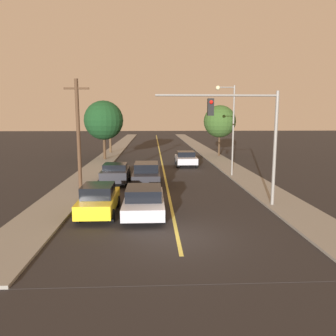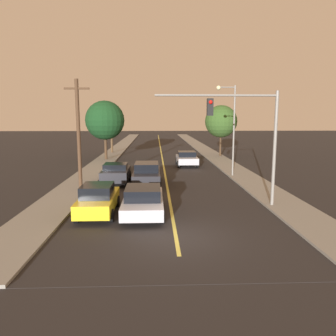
{
  "view_description": "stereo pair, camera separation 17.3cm",
  "coord_description": "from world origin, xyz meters",
  "px_view_note": "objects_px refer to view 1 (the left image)",
  "views": [
    {
      "loc": [
        -1.01,
        -13.04,
        4.98
      ],
      "look_at": [
        0.0,
        8.25,
        1.6
      ],
      "focal_mm": 35.0,
      "sensor_mm": 36.0,
      "label": 1
    },
    {
      "loc": [
        -0.84,
        -13.05,
        4.98
      ],
      "look_at": [
        0.0,
        8.25,
        1.6
      ],
      "focal_mm": 35.0,
      "sensor_mm": 36.0,
      "label": 2
    }
  ],
  "objects_px": {
    "car_near_lane_second": "(147,173)",
    "tree_left_near": "(104,120)",
    "car_outer_lane_second": "(116,173)",
    "tree_right_near": "(220,121)",
    "tree_left_far": "(110,121)",
    "car_outer_lane_front": "(99,200)",
    "traffic_signal_mast": "(246,126)",
    "utility_pole_left": "(78,133)",
    "car_near_lane_front": "(144,200)",
    "streetlamp_right": "(229,119)",
    "car_far_oncoming": "(186,158)"
  },
  "relations": [
    {
      "from": "car_near_lane_second",
      "to": "streetlamp_right",
      "type": "distance_m",
      "value": 8.26
    },
    {
      "from": "tree_right_near",
      "to": "traffic_signal_mast",
      "type": "bearing_deg",
      "value": -98.07
    },
    {
      "from": "car_near_lane_second",
      "to": "tree_left_far",
      "type": "relative_size",
      "value": 0.93
    },
    {
      "from": "car_outer_lane_front",
      "to": "car_near_lane_front",
      "type": "bearing_deg",
      "value": -1.65
    },
    {
      "from": "traffic_signal_mast",
      "to": "utility_pole_left",
      "type": "xyz_separation_m",
      "value": [
        -9.85,
        4.22,
        -0.55
      ]
    },
    {
      "from": "car_far_oncoming",
      "to": "tree_left_near",
      "type": "relative_size",
      "value": 0.6
    },
    {
      "from": "car_near_lane_front",
      "to": "tree_left_near",
      "type": "distance_m",
      "value": 22.14
    },
    {
      "from": "tree_left_near",
      "to": "car_near_lane_second",
      "type": "bearing_deg",
      "value": -69.93
    },
    {
      "from": "tree_right_near",
      "to": "tree_left_far",
      "type": "bearing_deg",
      "value": 161.98
    },
    {
      "from": "traffic_signal_mast",
      "to": "tree_left_far",
      "type": "bearing_deg",
      "value": 111.55
    },
    {
      "from": "car_outer_lane_second",
      "to": "tree_left_near",
      "type": "relative_size",
      "value": 0.59
    },
    {
      "from": "traffic_signal_mast",
      "to": "car_outer_lane_front",
      "type": "bearing_deg",
      "value": -172.07
    },
    {
      "from": "car_outer_lane_front",
      "to": "tree_left_near",
      "type": "bearing_deg",
      "value": 97.31
    },
    {
      "from": "car_outer_lane_second",
      "to": "utility_pole_left",
      "type": "xyz_separation_m",
      "value": [
        -2.07,
        -2.49,
        3.07
      ]
    },
    {
      "from": "traffic_signal_mast",
      "to": "tree_left_far",
      "type": "relative_size",
      "value": 1.2
    },
    {
      "from": "car_outer_lane_second",
      "to": "tree_left_far",
      "type": "bearing_deg",
      "value": 98.19
    },
    {
      "from": "car_near_lane_front",
      "to": "car_near_lane_second",
      "type": "bearing_deg",
      "value": 90.0
    },
    {
      "from": "utility_pole_left",
      "to": "car_outer_lane_front",
      "type": "bearing_deg",
      "value": -68.73
    },
    {
      "from": "car_near_lane_front",
      "to": "utility_pole_left",
      "type": "relative_size",
      "value": 0.66
    },
    {
      "from": "traffic_signal_mast",
      "to": "streetlamp_right",
      "type": "height_order",
      "value": "streetlamp_right"
    },
    {
      "from": "car_outer_lane_front",
      "to": "tree_left_far",
      "type": "height_order",
      "value": "tree_left_far"
    },
    {
      "from": "car_outer_lane_front",
      "to": "tree_left_near",
      "type": "xyz_separation_m",
      "value": [
        -2.71,
        21.16,
        3.73
      ]
    },
    {
      "from": "car_near_lane_second",
      "to": "utility_pole_left",
      "type": "height_order",
      "value": "utility_pole_left"
    },
    {
      "from": "car_outer_lane_second",
      "to": "traffic_signal_mast",
      "type": "distance_m",
      "value": 10.9
    },
    {
      "from": "car_far_oncoming",
      "to": "car_near_lane_front",
      "type": "bearing_deg",
      "value": 76.92
    },
    {
      "from": "tree_left_near",
      "to": "tree_left_far",
      "type": "bearing_deg",
      "value": 91.86
    },
    {
      "from": "utility_pole_left",
      "to": "tree_right_near",
      "type": "bearing_deg",
      "value": 54.64
    },
    {
      "from": "car_outer_lane_second",
      "to": "tree_left_near",
      "type": "bearing_deg",
      "value": 101.47
    },
    {
      "from": "tree_left_near",
      "to": "tree_right_near",
      "type": "height_order",
      "value": "tree_left_near"
    },
    {
      "from": "car_outer_lane_front",
      "to": "streetlamp_right",
      "type": "distance_m",
      "value": 14.21
    },
    {
      "from": "car_outer_lane_front",
      "to": "traffic_signal_mast",
      "type": "relative_size",
      "value": 0.64
    },
    {
      "from": "traffic_signal_mast",
      "to": "tree_left_near",
      "type": "xyz_separation_m",
      "value": [
        -10.5,
        20.08,
        0.08
      ]
    },
    {
      "from": "car_near_lane_second",
      "to": "tree_left_far",
      "type": "height_order",
      "value": "tree_left_far"
    },
    {
      "from": "streetlamp_right",
      "to": "car_outer_lane_front",
      "type": "bearing_deg",
      "value": -131.31
    },
    {
      "from": "streetlamp_right",
      "to": "traffic_signal_mast",
      "type": "bearing_deg",
      "value": -97.59
    },
    {
      "from": "utility_pole_left",
      "to": "tree_left_far",
      "type": "bearing_deg",
      "value": 92.19
    },
    {
      "from": "tree_left_near",
      "to": "tree_right_near",
      "type": "distance_m",
      "value": 13.94
    },
    {
      "from": "car_near_lane_front",
      "to": "utility_pole_left",
      "type": "bearing_deg",
      "value": 129.12
    },
    {
      "from": "car_outer_lane_second",
      "to": "tree_right_near",
      "type": "bearing_deg",
      "value": 55.37
    },
    {
      "from": "car_far_oncoming",
      "to": "tree_right_near",
      "type": "distance_m",
      "value": 9.51
    },
    {
      "from": "car_near_lane_front",
      "to": "car_near_lane_second",
      "type": "relative_size",
      "value": 0.95
    },
    {
      "from": "utility_pole_left",
      "to": "car_near_lane_front",
      "type": "bearing_deg",
      "value": -50.88
    },
    {
      "from": "car_far_oncoming",
      "to": "utility_pole_left",
      "type": "bearing_deg",
      "value": 53.51
    },
    {
      "from": "car_near_lane_second",
      "to": "tree_left_near",
      "type": "distance_m",
      "value": 15.07
    },
    {
      "from": "car_near_lane_second",
      "to": "utility_pole_left",
      "type": "bearing_deg",
      "value": -154.08
    },
    {
      "from": "car_near_lane_front",
      "to": "car_far_oncoming",
      "type": "height_order",
      "value": "car_far_oncoming"
    },
    {
      "from": "car_near_lane_second",
      "to": "tree_left_near",
      "type": "bearing_deg",
      "value": 110.07
    },
    {
      "from": "tree_left_near",
      "to": "car_far_oncoming",
      "type": "bearing_deg",
      "value": -28.44
    },
    {
      "from": "tree_left_far",
      "to": "tree_left_near",
      "type": "bearing_deg",
      "value": -88.14
    },
    {
      "from": "traffic_signal_mast",
      "to": "tree_right_near",
      "type": "height_order",
      "value": "tree_right_near"
    }
  ]
}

